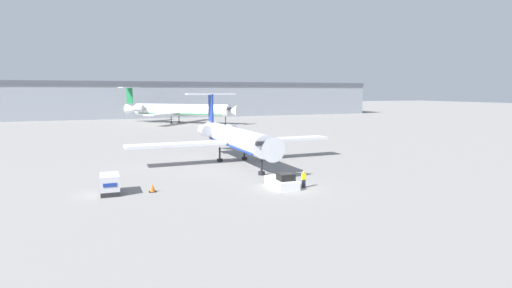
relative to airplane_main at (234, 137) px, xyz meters
name	(u,v)px	position (x,y,z in m)	size (l,w,h in m)	color
ground_plane	(289,189)	(0.30, -16.95, -3.40)	(600.00, 600.00, 0.00)	gray
terminal_building	(150,99)	(0.30, 103.05, 3.23)	(180.00, 16.80, 13.21)	#8C939E
airplane_main	(234,137)	(0.00, 0.00, 0.00)	(28.87, 25.18, 9.33)	silver
pushback_tug	(282,182)	(-0.10, -16.09, -2.82)	(2.14, 4.11, 1.61)	silver
luggage_cart	(110,184)	(-16.43, -12.53, -2.46)	(1.71, 2.93, 1.88)	#232326
worker_near_tug	(304,179)	(1.87, -17.00, -2.49)	(0.40, 0.24, 1.74)	#232838
traffic_cone_left	(153,188)	(-12.58, -13.23, -3.02)	(0.69, 0.69, 0.80)	black
airplane_parked_far_left	(178,110)	(5.06, 70.01, 0.64)	(32.93, 29.04, 10.95)	white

